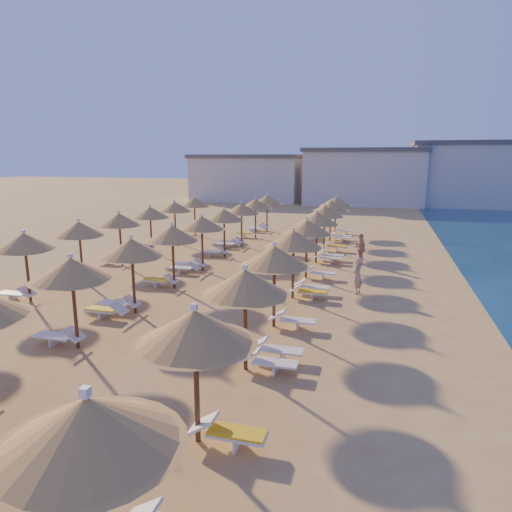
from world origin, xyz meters
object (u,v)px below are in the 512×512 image
(beachgoer_c, at_px, (360,249))
(beachgoer_a, at_px, (358,276))
(parasol_row_east, at_px, (301,234))
(parasol_row_west, at_px, (188,229))

(beachgoer_c, relative_size, beachgoer_a, 1.07)
(beachgoer_a, bearing_deg, beachgoer_c, -160.14)
(parasol_row_east, height_order, beachgoer_c, parasol_row_east)
(parasol_row_east, distance_m, beachgoer_a, 3.25)
(beachgoer_c, bearing_deg, beachgoer_a, -28.87)
(parasol_row_west, distance_m, beachgoer_c, 10.19)
(parasol_row_east, relative_size, parasol_row_west, 1.00)
(beachgoer_c, xyz_separation_m, beachgoer_a, (0.18, -6.11, -0.06))
(parasol_row_east, xyz_separation_m, beachgoer_a, (2.71, -0.36, -1.75))
(parasol_row_west, relative_size, beachgoer_a, 20.81)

